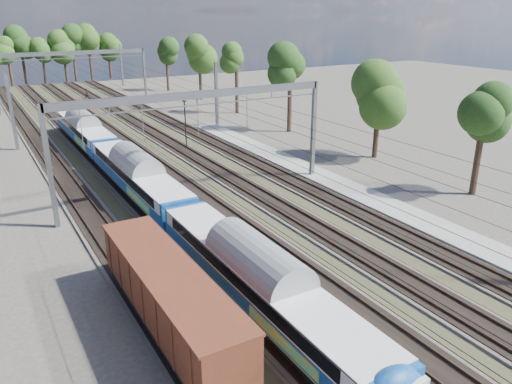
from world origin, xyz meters
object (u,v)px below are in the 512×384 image
signal_near (185,115)px  freight_boxcar (169,296)px  worker (87,94)px  emu_train (138,172)px  signal_far (145,79)px

signal_near → freight_boxcar: bearing=-124.5°
freight_boxcar → worker: 74.04m
emu_train → freight_boxcar: 19.14m
worker → signal_near: 41.28m
emu_train → worker: size_ratio=32.27×
emu_train → worker: emu_train is taller
signal_near → signal_far: 37.28m
emu_train → signal_near: size_ratio=9.65×
freight_boxcar → signal_near: bearing=65.9°
emu_train → worker: bearing=81.7°
worker → signal_far: bearing=-115.3°
worker → signal_near: (1.84, -41.13, 2.97)m
freight_boxcar → signal_near: 34.95m
emu_train → signal_far: 52.67m
worker → signal_near: signal_near is taller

